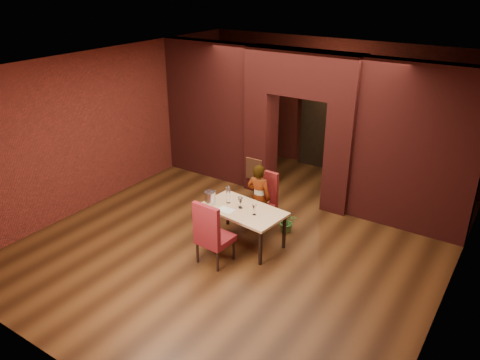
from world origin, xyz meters
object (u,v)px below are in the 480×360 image
object	(u,v)px
chair_near	(215,231)
potted_plant	(287,222)
person_seated	(259,197)
dining_table	(243,226)
wine_glass_a	(240,202)
water_bottle	(228,194)
wine_bucket	(210,198)
wine_glass_b	(240,203)
chair_far	(260,200)
wine_glass_c	(254,210)

from	to	relation	value
chair_near	potted_plant	size ratio (longest dim) A/B	2.77
person_seated	potted_plant	world-z (taller)	person_seated
dining_table	wine_glass_a	world-z (taller)	wine_glass_a
water_bottle	wine_bucket	bearing A→B (deg)	-138.03
wine_glass_a	potted_plant	distance (m)	1.13
wine_glass_a	wine_glass_b	world-z (taller)	wine_glass_b
wine_bucket	potted_plant	world-z (taller)	wine_bucket
chair_far	wine_glass_b	size ratio (longest dim) A/B	5.01
dining_table	potted_plant	distance (m)	0.96
chair_near	wine_glass_a	distance (m)	0.82
water_bottle	person_seated	bearing A→B (deg)	59.76
wine_glass_b	wine_glass_c	xyz separation A→B (m)	(0.34, -0.08, -0.01)
wine_glass_b	chair_far	bearing A→B (deg)	91.25
chair_near	wine_glass_b	bearing A→B (deg)	-87.68
water_bottle	potted_plant	xyz separation A→B (m)	(0.85, 0.76, -0.66)
dining_table	chair_far	xyz separation A→B (m)	(-0.07, 0.73, 0.20)
wine_glass_c	water_bottle	size ratio (longest dim) A/B	0.58
chair_near	wine_glass_c	distance (m)	0.80
person_seated	dining_table	bearing A→B (deg)	89.88
wine_glass_b	water_bottle	distance (m)	0.31
chair_near	chair_far	bearing A→B (deg)	-86.60
dining_table	water_bottle	size ratio (longest dim) A/B	4.46
chair_far	potted_plant	xyz separation A→B (m)	(0.56, 0.08, -0.34)
wine_glass_a	wine_glass_b	size ratio (longest dim) A/B	0.89
wine_glass_b	wine_glass_c	size ratio (longest dim) A/B	1.12
chair_far	wine_glass_b	world-z (taller)	chair_far
chair_near	potted_plant	distance (m)	1.70
chair_far	chair_near	world-z (taller)	chair_near
wine_glass_a	chair_far	bearing A→B (deg)	88.66
wine_glass_a	person_seated	bearing A→B (deg)	85.08
wine_glass_c	wine_glass_a	bearing A→B (deg)	164.00
person_seated	wine_glass_a	xyz separation A→B (m)	(-0.05, -0.57, 0.13)
chair_far	wine_glass_b	bearing A→B (deg)	-85.27
wine_bucket	chair_near	bearing A→B (deg)	-47.24
dining_table	water_bottle	world-z (taller)	water_bottle
chair_far	chair_near	distance (m)	1.48
water_bottle	potted_plant	size ratio (longest dim) A/B	0.80
potted_plant	chair_near	bearing A→B (deg)	-109.50
wine_glass_c	chair_far	bearing A→B (deg)	113.98
wine_glass_b	dining_table	bearing A→B (deg)	-4.72
water_bottle	potted_plant	bearing A→B (deg)	41.78
person_seated	chair_far	bearing A→B (deg)	-78.09
chair_near	wine_glass_a	bearing A→B (deg)	-85.31
wine_glass_a	wine_bucket	distance (m)	0.56
person_seated	wine_bucket	bearing A→B (deg)	50.04
wine_glass_a	wine_glass_c	world-z (taller)	same
wine_glass_b	wine_bucket	xyz separation A→B (m)	(-0.55, -0.17, 0.01)
person_seated	wine_glass_b	size ratio (longest dim) A/B	6.14
wine_glass_b	wine_bucket	distance (m)	0.58
dining_table	chair_near	xyz separation A→B (m)	(-0.07, -0.75, 0.23)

